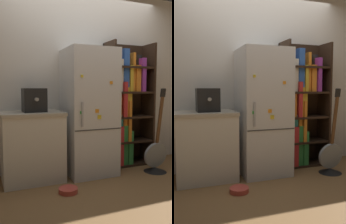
% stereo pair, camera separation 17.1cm
% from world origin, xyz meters
% --- Properties ---
extents(ground_plane, '(16.00, 16.00, 0.00)m').
position_xyz_m(ground_plane, '(0.00, 0.00, 0.00)').
color(ground_plane, olive).
extents(wall_back, '(8.00, 0.05, 2.60)m').
position_xyz_m(wall_back, '(0.00, 0.47, 1.30)').
color(wall_back, silver).
rests_on(wall_back, ground_plane).
extents(refrigerator, '(0.65, 0.65, 1.68)m').
position_xyz_m(refrigerator, '(-0.00, 0.14, 0.84)').
color(refrigerator, silver).
rests_on(refrigerator, ground_plane).
extents(bookshelf, '(0.71, 0.37, 1.83)m').
position_xyz_m(bookshelf, '(0.64, 0.29, 0.87)').
color(bookshelf, black).
rests_on(bookshelf, ground_plane).
extents(kitchen_counter, '(0.76, 0.60, 0.87)m').
position_xyz_m(kitchen_counter, '(-0.77, 0.16, 0.43)').
color(kitchen_counter, silver).
rests_on(kitchen_counter, ground_plane).
extents(espresso_machine, '(0.28, 0.32, 0.29)m').
position_xyz_m(espresso_machine, '(-0.74, 0.15, 1.01)').
color(espresso_machine, black).
rests_on(espresso_machine, kitchen_counter).
extents(guitar, '(0.35, 0.32, 1.16)m').
position_xyz_m(guitar, '(0.87, -0.20, 0.17)').
color(guitar, black).
rests_on(guitar, ground_plane).
extents(pet_bowl, '(0.22, 0.22, 0.05)m').
position_xyz_m(pet_bowl, '(-0.48, -0.41, 0.03)').
color(pet_bowl, '#D84C3F').
rests_on(pet_bowl, ground_plane).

